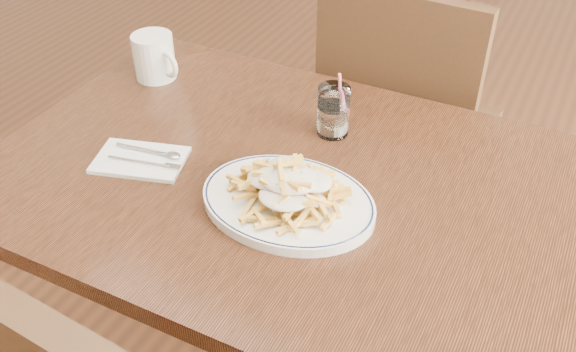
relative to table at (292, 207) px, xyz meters
The scene contains 8 objects.
table is the anchor object (origin of this frame).
chair_far 0.65m from the table, 86.80° to the left, with size 0.46×0.46×0.94m.
fries_plate 0.13m from the table, 68.13° to the right, with size 0.39×0.36×0.02m.
loaded_fries 0.16m from the table, 68.13° to the right, with size 0.21×0.17×0.06m.
napkin 0.32m from the table, 161.99° to the right, with size 0.18×0.12×0.01m, color silver.
cutlery 0.32m from the table, 162.89° to the right, with size 0.17×0.09×0.01m.
water_glass 0.22m from the table, 87.25° to the left, with size 0.07×0.07×0.15m.
coffee_mug 0.53m from the table, 156.30° to the left, with size 0.14×0.10×0.11m.
Camera 1 is at (0.44, -0.88, 1.51)m, focal length 40.00 mm.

